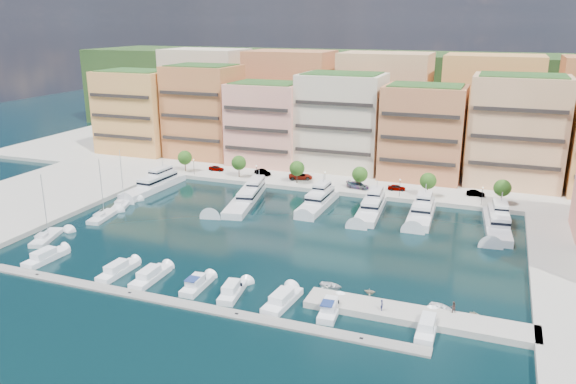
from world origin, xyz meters
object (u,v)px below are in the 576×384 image
object	(u,v)px
yacht_3	(319,201)
tender_1	(370,291)
cruiser_2	(118,271)
car_4	(397,187)
lamppost_1	(257,171)
yacht_2	(247,197)
cruiser_4	(197,285)
lamppost_3	(400,185)
cruiser_3	(150,277)
yacht_6	(497,223)
car_0	(216,168)
tree_4	(428,181)
cruiser_7	(330,309)
cruiser_5	(232,292)
cruiser_9	(427,327)
cruiser_0	(46,258)
tree_3	(360,174)
yacht_0	(155,184)
sailboat_1	(103,217)
tree_2	(297,168)
sailboat_2	(122,204)
tree_1	(239,163)
car_5	(476,193)
cruiser_6	(282,301)
car_3	(358,185)
sailboat_0	(46,238)
lamppost_0	(194,164)
tender_2	(441,307)
person_0	(382,305)
yacht_4	(371,208)
tender_0	(331,285)
lamppost_2	(325,177)
tree_5	(502,188)
car_1	(263,172)
tender_3	(474,313)
car_2	(301,176)

from	to	relation	value
yacht_3	tender_1	xyz separation A→B (m)	(20.31, -37.71, -0.76)
cruiser_2	car_4	bearing A→B (deg)	60.15
lamppost_1	yacht_2	distance (m)	13.86
cruiser_2	cruiser_4	bearing A→B (deg)	-0.01
lamppost_3	cruiser_3	bearing A→B (deg)	-118.23
yacht_6	car_0	bearing A→B (deg)	166.81
tree_4	cruiser_7	xyz separation A→B (m)	(-5.86, -58.10, -4.17)
cruiser_5	cruiser_9	world-z (taller)	same
cruiser_0	cruiser_3	distance (m)	21.37
cruiser_9	car_4	bearing A→B (deg)	104.09
cruiser_3	lamppost_1	bearing A→B (deg)	96.19
tree_3	yacht_0	size ratio (longest dim) A/B	0.26
tree_4	sailboat_1	distance (m)	72.40
cruiser_0	car_0	distance (m)	61.52
tree_3	yacht_0	world-z (taller)	tree_3
tree_2	yacht_2	world-z (taller)	tree_2
sailboat_2	car_0	size ratio (longest dim) A/B	3.19
tree_1	car_5	xyz separation A→B (m)	(58.45, 4.31, -3.06)
cruiser_3	cruiser_6	world-z (taller)	same
car_0	car_4	xyz separation A→B (m)	(48.96, -0.97, 0.01)
tree_1	car_3	distance (m)	31.60
sailboat_1	sailboat_0	bearing A→B (deg)	-99.30
lamppost_0	yacht_6	xyz separation A→B (m)	(75.53, -11.16, -2.62)
tender_2	person_0	xyz separation A→B (m)	(-7.62, -5.18, 1.47)
cruiser_6	yacht_4	bearing A→B (deg)	86.06
yacht_2	tender_2	bearing A→B (deg)	-37.07
sailboat_0	cruiser_7	bearing A→B (deg)	-7.48
cruiser_3	tree_4	bearing A→B (deg)	58.25
sailboat_1	sailboat_2	distance (m)	8.69
lamppost_0	tender_0	xyz separation A→B (m)	(51.94, -48.09, -3.46)
cruiser_5	person_0	bearing A→B (deg)	4.09
tree_4	car_0	distance (m)	56.64
lamppost_2	person_0	bearing A→B (deg)	-65.09
person_0	sailboat_1	bearing A→B (deg)	61.64
car_0	yacht_3	bearing A→B (deg)	-116.74
tree_5	tender_1	size ratio (longest dim) A/B	3.35
lamppost_0	tree_5	bearing A→B (deg)	1.73
yacht_0	car_1	world-z (taller)	yacht_0
car_1	car_5	xyz separation A→B (m)	(53.44, 0.50, -0.08)
car_3	car_5	size ratio (longest dim) A/B	1.35
lamppost_3	yacht_2	distance (m)	35.28
cruiser_4	tender_3	bearing A→B (deg)	9.07
cruiser_0	cruiser_5	world-z (taller)	same
tree_1	lamppost_3	bearing A→B (deg)	-3.13
lamppost_3	car_2	distance (m)	26.94
yacht_4	cruiser_3	world-z (taller)	yacht_4
tree_2	yacht_3	distance (m)	16.29
tree_3	car_2	distance (m)	16.86
tender_1	car_2	distance (m)	61.67
tree_2	tender_0	bearing A→B (deg)	-64.59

